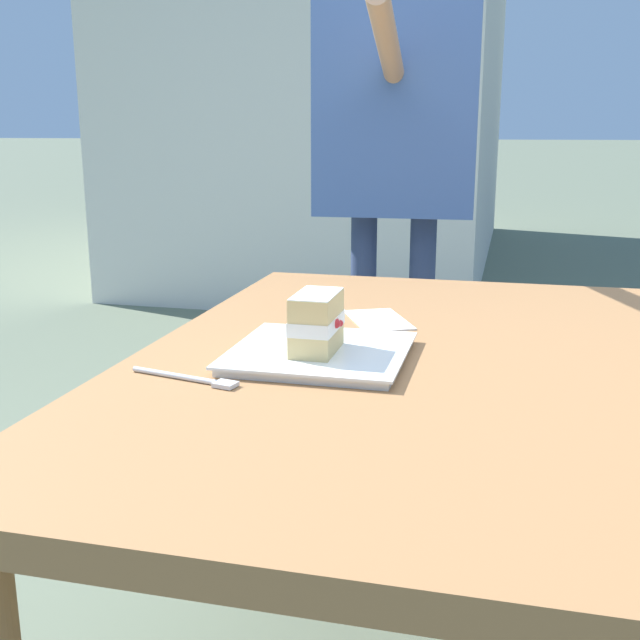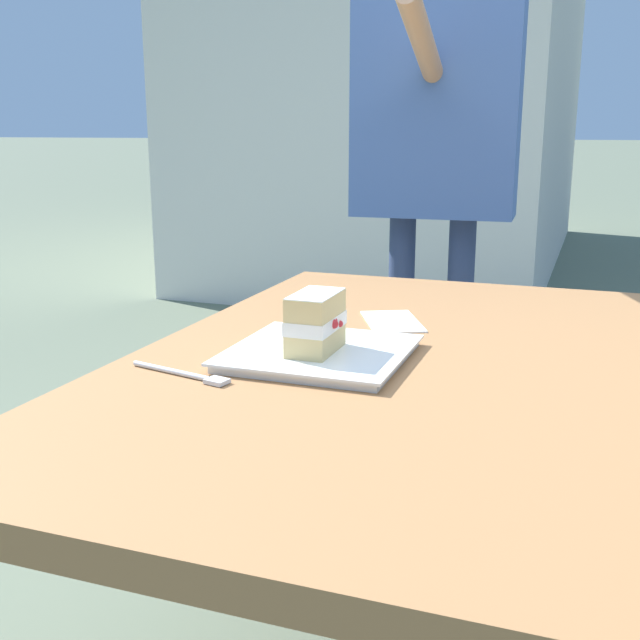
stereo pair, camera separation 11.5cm
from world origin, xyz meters
TOP-DOWN VIEW (x-y plane):
  - patio_table at (0.00, 0.00)m, footprint 1.25×0.95m
  - dessert_plate at (0.06, -0.19)m, footprint 0.26×0.26m
  - cake_slice at (0.07, -0.19)m, footprint 0.11×0.07m
  - dessert_fork at (0.20, -0.34)m, footprint 0.05×0.17m
  - paper_napkin at (-0.20, -0.15)m, footprint 0.18×0.15m
  - diner_person at (-0.99, -0.24)m, footprint 0.57×0.44m
  - patio_building at (-5.10, -1.24)m, footprint 4.29×2.26m

SIDE VIEW (x-z plane):
  - patio_table at x=0.00m, z-range 0.25..0.94m
  - paper_napkin at x=-0.20m, z-range 0.69..0.69m
  - dessert_fork at x=0.20m, z-range 0.69..0.70m
  - dessert_plate at x=0.06m, z-range 0.69..0.71m
  - cake_slice at x=0.07m, z-range 0.71..0.80m
  - diner_person at x=-0.99m, z-range 0.26..1.84m
  - patio_building at x=-5.10m, z-range 0.00..3.30m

